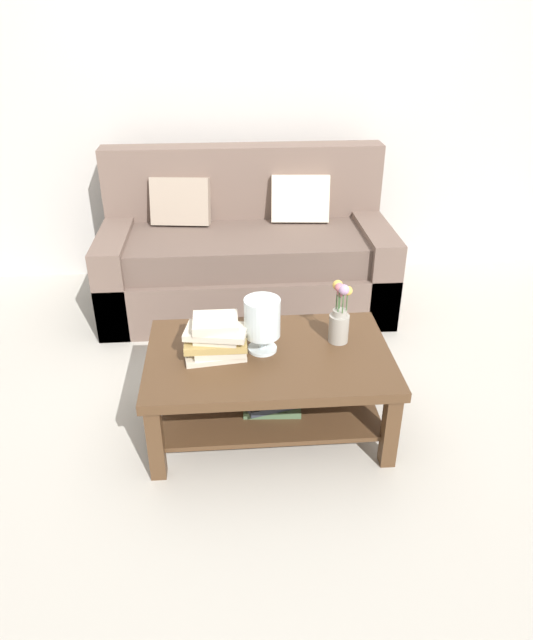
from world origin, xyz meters
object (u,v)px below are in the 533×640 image
coffee_table (269,375)px  book_stack_main (216,338)px  glass_hurricane_vase (262,320)px  flower_pitcher (340,318)px  couch (246,255)px

coffee_table → book_stack_main: size_ratio=3.70×
glass_hurricane_vase → flower_pitcher: 0.39m
glass_hurricane_vase → flower_pitcher: size_ratio=0.84×
coffee_table → couch: bearing=91.9°
book_stack_main → flower_pitcher: size_ratio=0.98×
glass_hurricane_vase → book_stack_main: bearing=-173.2°
couch → flower_pitcher: size_ratio=5.98×
coffee_table → glass_hurricane_vase: bearing=128.7°
couch → flower_pitcher: couch is taller
coffee_table → flower_pitcher: (0.35, 0.09, 0.26)m
book_stack_main → flower_pitcher: flower_pitcher is taller
couch → glass_hurricane_vase: size_ratio=7.13×
book_stack_main → glass_hurricane_vase: size_ratio=1.16×
book_stack_main → glass_hurricane_vase: bearing=6.8°
coffee_table → glass_hurricane_vase: 0.30m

